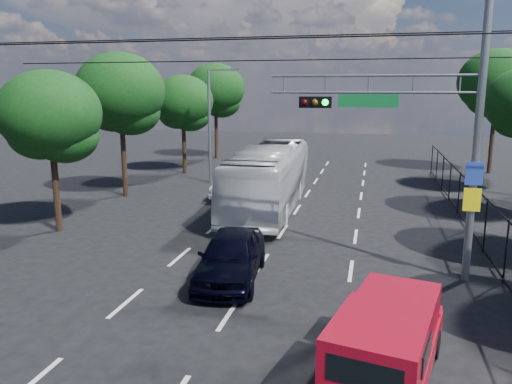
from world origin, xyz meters
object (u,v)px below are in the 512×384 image
(signal_mast, at_px, (436,110))
(navy_hatchback, at_px, (231,256))
(white_van, at_px, (236,184))
(red_pickup, at_px, (388,340))
(white_bus, at_px, (269,178))

(signal_mast, bearing_deg, navy_hatchback, -164.59)
(navy_hatchback, distance_m, white_van, 12.34)
(navy_hatchback, height_order, white_van, navy_hatchback)
(signal_mast, relative_size, white_van, 2.29)
(signal_mast, distance_m, red_pickup, 7.72)
(white_van, bearing_deg, signal_mast, -41.70)
(signal_mast, distance_m, navy_hatchback, 7.59)
(red_pickup, bearing_deg, white_bus, 110.79)
(white_bus, xyz_separation_m, white_van, (-2.39, 2.44, -0.89))
(navy_hatchback, relative_size, white_bus, 0.40)
(navy_hatchback, xyz_separation_m, white_bus, (-0.76, 9.50, 0.80))
(signal_mast, bearing_deg, white_bus, 130.27)
(signal_mast, height_order, white_van, signal_mast)
(red_pickup, height_order, white_van, red_pickup)
(red_pickup, bearing_deg, navy_hatchback, 134.82)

